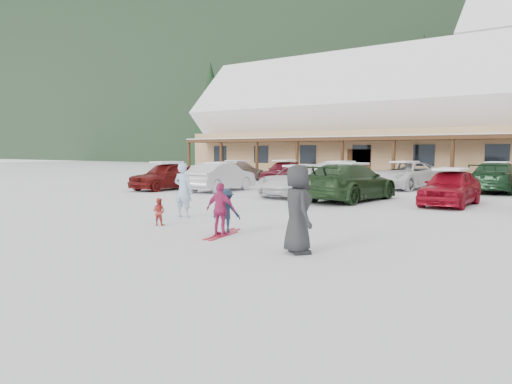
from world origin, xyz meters
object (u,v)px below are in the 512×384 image
Objects in this scene: parked_car_11 at (497,177)px; adult_skier at (183,190)px; parked_car_1 at (221,177)px; parked_car_0 at (167,176)px; day_lodge at (363,128)px; toddler_red at (159,212)px; child_navy at (226,211)px; parked_car_3 at (350,182)px; parked_car_10 at (404,175)px; parked_car_2 at (300,181)px; parked_car_8 at (284,172)px; parked_car_4 at (450,187)px; parked_car_9 at (341,174)px; child_magenta at (221,210)px; bystander_dark at (297,209)px; parked_car_7 at (237,171)px.

adult_skier is at bearing 66.53° from parked_car_11.
parked_car_0 is at bearing 13.49° from parked_car_1.
toddler_red is (6.75, -28.15, -3.55)m from day_lodge.
day_lodge reaches higher than parked_car_11.
toddler_red is 13.03m from parked_car_0.
day_lodge is 25.36× the size of child_navy.
parked_car_3 is 1.00× the size of parked_car_10.
parked_car_1 is 4.80m from parked_car_2.
child_navy is at bearing -70.55° from parked_car_8.
parked_car_10 is (0.75, 17.25, 0.36)m from toddler_red.
parked_car_4 is 0.94× the size of parked_car_9.
parked_car_2 is 1.23× the size of parked_car_4.
parked_car_0 is 1.06× the size of parked_car_4.
adult_skier reaches higher than child_magenta.
child_magenta is 15.18m from parked_car_0.
bystander_dark is at bearing 145.49° from adult_skier.
parked_car_3 is (-3.93, 10.43, -0.13)m from bystander_dark.
parked_car_9 is at bearing -0.72° from parked_car_11.
parked_car_1 is 8.02m from parked_car_9.
parked_car_4 is 0.95× the size of parked_car_8.
parked_car_11 is at bearing 87.13° from parked_car_4.
parked_car_0 is (-11.74, 8.96, 0.17)m from child_navy.
bystander_dark is 20.20m from parked_car_9.
parked_car_0 is at bearing 4.42° from parked_car_3.
parked_car_10 is (7.50, -10.90, -3.19)m from day_lodge.
parked_car_4 is at bearing -167.66° from parked_car_3.
parked_car_8 is (-6.26, 15.25, -0.12)m from adult_skier.
parked_car_8 is at bearing 149.47° from parked_car_4.
toddler_red is 0.18× the size of parked_car_8.
parked_car_0 is 7.82m from parked_car_2.
toddler_red is at bearing 107.71° from parked_car_9.
parked_car_0 is 0.86× the size of parked_car_2.
child_magenta is at bearing 115.36° from parked_car_9.
parked_car_7 is (-13.52, 17.43, 0.04)m from child_magenta.
day_lodge is at bearing 132.38° from parked_car_10.
parked_car_2 is (7.75, 1.08, -0.04)m from parked_car_0.
day_lodge is 19.51m from parked_car_0.
parked_car_4 is at bearing 5.76° from parked_car_0.
parked_car_7 is 1.11× the size of parked_car_8.
child_navy is (9.15, -28.03, -3.37)m from day_lodge.
parked_car_10 reaches higher than parked_car_7.
day_lodge is 21.87× the size of child_magenta.
toddler_red is 0.18× the size of parked_car_0.
child_magenta is at bearing 125.31° from parked_car_1.
parked_car_11 reaches higher than parked_car_9.
toddler_red is at bearing -77.34° from parked_car_8.
child_magenta is 0.27× the size of parked_car_7.
bystander_dark is at bearing 151.03° from toddler_red.
parked_car_9 is at bearing -84.02° from child_magenta.
parked_car_9 is (-5.79, 17.76, 0.06)m from child_magenta.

